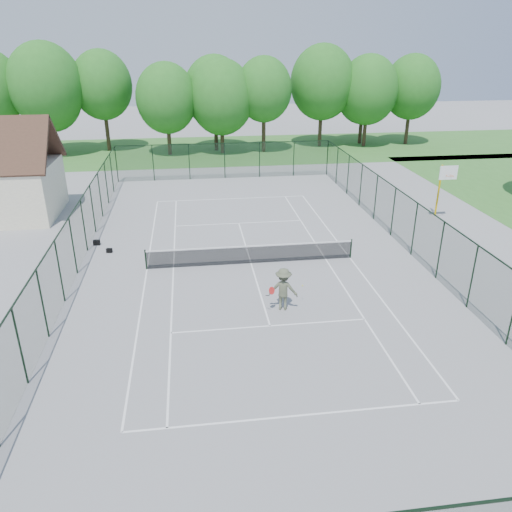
# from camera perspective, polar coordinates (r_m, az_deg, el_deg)

# --- Properties ---
(ground) EXTENTS (140.00, 140.00, 0.00)m
(ground) POSITION_cam_1_polar(r_m,az_deg,el_deg) (26.72, -0.57, -0.85)
(ground) COLOR gray
(ground) RESTS_ON ground
(grass_far) EXTENTS (80.00, 16.00, 0.01)m
(grass_far) POSITION_cam_1_polar(r_m,az_deg,el_deg) (55.34, -4.53, 12.00)
(grass_far) COLOR #3F7D31
(grass_far) RESTS_ON ground
(court_lines) EXTENTS (11.05, 23.85, 0.01)m
(court_lines) POSITION_cam_1_polar(r_m,az_deg,el_deg) (26.72, -0.57, -0.85)
(court_lines) COLOR white
(court_lines) RESTS_ON ground
(tennis_net) EXTENTS (11.08, 0.08, 1.10)m
(tennis_net) POSITION_cam_1_polar(r_m,az_deg,el_deg) (26.49, -0.58, 0.28)
(tennis_net) COLOR black
(tennis_net) RESTS_ON ground
(fence_enclosure) EXTENTS (18.05, 36.05, 3.02)m
(fence_enclosure) POSITION_cam_1_polar(r_m,az_deg,el_deg) (26.11, -0.59, 2.26)
(fence_enclosure) COLOR #183121
(fence_enclosure) RESTS_ON ground
(tree_line_far) EXTENTS (39.40, 6.40, 9.70)m
(tree_line_far) POSITION_cam_1_polar(r_m,az_deg,el_deg) (54.46, -4.74, 18.18)
(tree_line_far) COLOR #432F20
(tree_line_far) RESTS_ON ground
(basketball_goal) EXTENTS (1.20, 1.43, 3.65)m
(basketball_goal) POSITION_cam_1_polar(r_m,az_deg,el_deg) (35.03, 20.69, 8.05)
(basketball_goal) COLOR #D0A503
(basketball_goal) RESTS_ON ground
(sports_bag_a) EXTENTS (0.38, 0.24, 0.30)m
(sports_bag_a) POSITION_cam_1_polar(r_m,az_deg,el_deg) (30.51, -17.75, 1.47)
(sports_bag_a) COLOR black
(sports_bag_a) RESTS_ON ground
(sports_bag_b) EXTENTS (0.34, 0.25, 0.24)m
(sports_bag_b) POSITION_cam_1_polar(r_m,az_deg,el_deg) (29.23, -16.42, 0.61)
(sports_bag_b) COLOR black
(sports_bag_b) RESTS_ON ground
(tennis_player) EXTENTS (1.87, 1.07, 1.96)m
(tennis_player) POSITION_cam_1_polar(r_m,az_deg,el_deg) (21.93, 3.14, -3.80)
(tennis_player) COLOR #535941
(tennis_player) RESTS_ON ground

